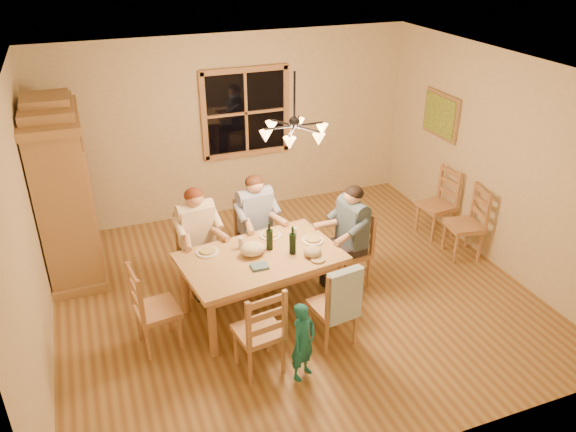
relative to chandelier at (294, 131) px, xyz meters
name	(u,v)px	position (x,y,z in m)	size (l,w,h in m)	color
floor	(293,293)	(0.00, 0.00, -2.08)	(5.50, 5.50, 0.00)	brown
ceiling	(295,71)	(0.00, 0.00, 0.62)	(5.50, 5.00, 0.02)	white
wall_back	(233,127)	(0.00, 2.50, -0.73)	(5.50, 0.02, 2.70)	#CAB68F
wall_left	(27,236)	(-2.75, 0.00, -0.73)	(0.02, 5.00, 2.70)	#CAB68F
wall_right	(496,161)	(2.75, 0.00, -0.73)	(0.02, 5.00, 2.70)	#CAB68F
window	(246,113)	(0.20, 2.47, -0.53)	(1.30, 0.06, 1.30)	black
painting	(441,115)	(2.71, 1.20, -0.48)	(0.06, 0.78, 0.64)	olive
chandelier	(294,131)	(0.00, 0.00, 0.00)	(0.77, 0.68, 0.71)	black
armoire	(65,195)	(-2.42, 1.53, -1.02)	(0.66, 1.40, 2.30)	olive
dining_table	(261,263)	(-0.47, -0.21, -1.42)	(1.86, 1.29, 0.76)	#AE7C4D
chair_far_left	(200,266)	(-1.02, 0.54, -1.77)	(0.49, 0.48, 0.99)	#AE794C
chair_far_right	(257,250)	(-0.25, 0.65, -1.77)	(0.49, 0.48, 0.99)	#AE794C
chair_near_left	(259,343)	(-0.79, -1.08, -1.77)	(0.49, 0.48, 0.99)	#AE794C
chair_near_right	(332,317)	(0.07, -0.96, -1.77)	(0.49, 0.48, 0.99)	#AE794C
chair_end_left	(159,322)	(-1.67, -0.37, -1.77)	(0.48, 0.49, 0.99)	#AE794C
chair_end_right	(349,263)	(0.72, -0.04, -1.77)	(0.48, 0.49, 0.99)	#AE794C
adult_woman	(197,227)	(-1.02, 0.54, -1.24)	(0.43, 0.47, 0.87)	beige
adult_plaid_man	(256,213)	(-0.25, 0.65, -1.24)	(0.43, 0.47, 0.87)	#334D8D
adult_slate_man	(351,224)	(0.72, -0.04, -1.24)	(0.47, 0.43, 0.87)	#405567
towel	(344,296)	(0.10, -1.15, -1.38)	(0.38, 0.10, 0.58)	#9EC1D5
wine_bottle_a	(270,236)	(-0.33, -0.11, -1.15)	(0.08, 0.08, 0.33)	black
wine_bottle_b	(293,240)	(-0.12, -0.28, -1.15)	(0.08, 0.08, 0.33)	black
plate_woman	(208,252)	(-1.01, 0.06, -1.31)	(0.26, 0.26, 0.02)	white
plate_plaid	(271,235)	(-0.22, 0.17, -1.31)	(0.26, 0.26, 0.02)	white
plate_slate	(313,240)	(0.19, -0.12, -1.31)	(0.26, 0.26, 0.02)	white
wine_glass_a	(241,243)	(-0.63, 0.02, -1.25)	(0.06, 0.06, 0.14)	silver
wine_glass_b	(294,233)	(0.02, 0.02, -1.25)	(0.06, 0.06, 0.14)	silver
cap	(313,252)	(0.06, -0.42, -1.26)	(0.20, 0.20, 0.11)	tan
napkin	(260,266)	(-0.56, -0.44, -1.30)	(0.18, 0.14, 0.03)	slate
cloth_bundle	(253,249)	(-0.55, -0.17, -1.24)	(0.28, 0.22, 0.15)	beige
child	(303,341)	(-0.42, -1.34, -1.65)	(0.31, 0.20, 0.85)	#176A6B
chair_spare_front	(463,235)	(2.45, 0.04, -1.77)	(0.49, 0.51, 0.99)	#AE794C
chair_spare_back	(435,215)	(2.45, 0.68, -1.77)	(0.46, 0.48, 0.99)	#AE794C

